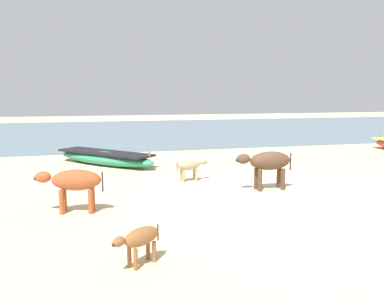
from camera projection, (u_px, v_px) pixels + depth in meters
The scene contains 7 objects.
ground at pixel (262, 197), 9.95m from camera, with size 80.00×80.00×0.00m, color beige.
sea_water at pixel (153, 131), 27.72m from camera, with size 60.00×20.00×0.08m, color slate.
fishing_boat_2 at pixel (105, 158), 14.42m from camera, with size 3.91×4.03×0.70m.
cow_adult_rust at pixel (74, 182), 8.52m from camera, with size 1.50×0.62×0.98m.
calf_near_dun at pixel (190, 166), 11.67m from camera, with size 1.01×0.43×0.66m.
calf_far_brown at pixel (140, 239), 5.90m from camera, with size 0.83×0.67×0.60m.
cow_second_adult_dark at pixel (268, 162), 10.59m from camera, with size 1.65×0.48×1.07m.
Camera 1 is at (-4.17, -8.91, 2.62)m, focal length 36.06 mm.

